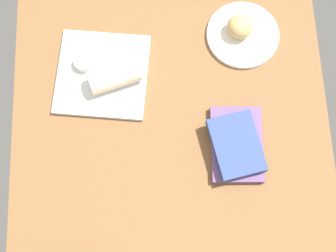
{
  "coord_description": "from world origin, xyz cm",
  "views": [
    {
      "loc": [
        -34.79,
        2.37,
        135.41
      ],
      "look_at": [
        1.31,
        0.83,
        7.0
      ],
      "focal_mm": 51.54,
      "sensor_mm": 36.0,
      "label": 1
    }
  ],
  "objects_px": {
    "scone_pastry": "(240,27)",
    "book_stack": "(236,145)",
    "sauce_cup": "(84,62)",
    "square_plate": "(102,74)",
    "breakfast_wrap": "(115,77)",
    "round_plate": "(243,35)"
  },
  "relations": [
    {
      "from": "round_plate",
      "to": "scone_pastry",
      "type": "bearing_deg",
      "value": 60.68
    },
    {
      "from": "square_plate",
      "to": "breakfast_wrap",
      "type": "height_order",
      "value": "breakfast_wrap"
    },
    {
      "from": "scone_pastry",
      "to": "sauce_cup",
      "type": "distance_m",
      "value": 0.46
    },
    {
      "from": "sauce_cup",
      "to": "scone_pastry",
      "type": "bearing_deg",
      "value": -79.46
    },
    {
      "from": "scone_pastry",
      "to": "square_plate",
      "type": "relative_size",
      "value": 0.29
    },
    {
      "from": "square_plate",
      "to": "breakfast_wrap",
      "type": "xyz_separation_m",
      "value": [
        -0.03,
        -0.04,
        0.04
      ]
    },
    {
      "from": "scone_pastry",
      "to": "breakfast_wrap",
      "type": "relative_size",
      "value": 0.53
    },
    {
      "from": "scone_pastry",
      "to": "book_stack",
      "type": "xyz_separation_m",
      "value": [
        -0.35,
        0.04,
        -0.02
      ]
    },
    {
      "from": "square_plate",
      "to": "breakfast_wrap",
      "type": "bearing_deg",
      "value": -122.46
    },
    {
      "from": "square_plate",
      "to": "breakfast_wrap",
      "type": "relative_size",
      "value": 1.82
    },
    {
      "from": "round_plate",
      "to": "scone_pastry",
      "type": "relative_size",
      "value": 2.86
    },
    {
      "from": "round_plate",
      "to": "square_plate",
      "type": "bearing_deg",
      "value": 104.51
    },
    {
      "from": "square_plate",
      "to": "sauce_cup",
      "type": "height_order",
      "value": "sauce_cup"
    },
    {
      "from": "round_plate",
      "to": "sauce_cup",
      "type": "bearing_deg",
      "value": 99.34
    },
    {
      "from": "scone_pastry",
      "to": "breakfast_wrap",
      "type": "xyz_separation_m",
      "value": [
        -0.14,
        0.37,
        0.0
      ]
    },
    {
      "from": "round_plate",
      "to": "scone_pastry",
      "type": "distance_m",
      "value": 0.04
    },
    {
      "from": "round_plate",
      "to": "breakfast_wrap",
      "type": "distance_m",
      "value": 0.4
    },
    {
      "from": "square_plate",
      "to": "book_stack",
      "type": "xyz_separation_m",
      "value": [
        -0.23,
        -0.37,
        0.02
      ]
    },
    {
      "from": "sauce_cup",
      "to": "round_plate",
      "type": "bearing_deg",
      "value": -80.66
    },
    {
      "from": "round_plate",
      "to": "book_stack",
      "type": "distance_m",
      "value": 0.34
    },
    {
      "from": "round_plate",
      "to": "book_stack",
      "type": "height_order",
      "value": "book_stack"
    },
    {
      "from": "round_plate",
      "to": "sauce_cup",
      "type": "distance_m",
      "value": 0.47
    }
  ]
}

